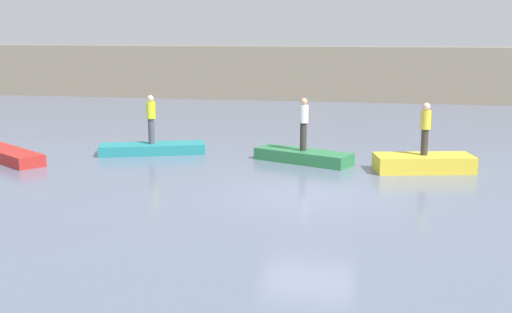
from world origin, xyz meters
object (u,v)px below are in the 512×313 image
(rowboat_yellow, at_px, (423,163))
(person_hiviz_shirt, at_px, (151,117))
(rowboat_teal, at_px, (152,149))
(person_yellow_shirt, at_px, (425,126))
(rowboat_red, at_px, (7,155))
(rowboat_green, at_px, (303,156))
(person_white_shirt, at_px, (304,121))

(rowboat_yellow, height_order, person_hiviz_shirt, person_hiviz_shirt)
(person_hiviz_shirt, bearing_deg, rowboat_teal, -90.00)
(person_yellow_shirt, bearing_deg, person_hiviz_shirt, 172.85)
(rowboat_red, relative_size, person_yellow_shirt, 2.33)
(person_yellow_shirt, bearing_deg, rowboat_red, -176.42)
(rowboat_green, bearing_deg, rowboat_yellow, 13.20)
(rowboat_red, bearing_deg, person_yellow_shirt, 38.43)
(rowboat_green, distance_m, person_white_shirt, 1.18)
(rowboat_teal, distance_m, rowboat_yellow, 9.42)
(rowboat_yellow, relative_size, person_white_shirt, 1.71)
(rowboat_teal, relative_size, rowboat_green, 1.12)
(rowboat_green, distance_m, person_yellow_shirt, 4.11)
(person_yellow_shirt, bearing_deg, rowboat_yellow, -135.00)
(person_white_shirt, bearing_deg, person_yellow_shirt, -9.91)
(rowboat_red, distance_m, person_hiviz_shirt, 5.00)
(person_white_shirt, bearing_deg, rowboat_red, -171.18)
(rowboat_green, height_order, rowboat_yellow, rowboat_yellow)
(person_hiviz_shirt, height_order, person_yellow_shirt, person_yellow_shirt)
(rowboat_yellow, xyz_separation_m, person_yellow_shirt, (0.00, 0.00, 1.17))
(person_hiviz_shirt, bearing_deg, person_yellow_shirt, -7.15)
(rowboat_green, xyz_separation_m, person_white_shirt, (-0.00, 0.00, 1.18))
(rowboat_teal, xyz_separation_m, person_white_shirt, (5.48, -0.50, 1.20))
(person_white_shirt, distance_m, person_yellow_shirt, 3.92)
(rowboat_red, bearing_deg, person_hiviz_shirt, 59.53)
(rowboat_teal, distance_m, rowboat_green, 5.51)
(rowboat_yellow, relative_size, person_yellow_shirt, 1.84)
(rowboat_yellow, xyz_separation_m, person_white_shirt, (-3.86, 0.68, 1.12))
(person_white_shirt, bearing_deg, rowboat_teal, 174.82)
(rowboat_teal, height_order, person_hiviz_shirt, person_hiviz_shirt)
(person_white_shirt, bearing_deg, rowboat_yellow, -9.91)
(person_yellow_shirt, bearing_deg, rowboat_green, 170.09)
(rowboat_green, xyz_separation_m, person_hiviz_shirt, (-5.48, 0.50, 1.13))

